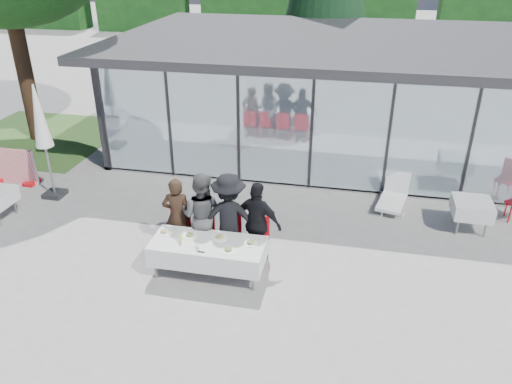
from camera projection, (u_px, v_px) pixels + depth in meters
ground at (237, 268)px, 10.31m from camera, size 90.00×90.00×0.00m
pavilion at (356, 76)px, 16.09m from camera, size 14.80×8.80×3.44m
treeline at (306, 3)px, 34.12m from camera, size 62.50×2.00×4.40m
dining_table at (208, 251)px, 9.90m from camera, size 2.26×0.96×0.75m
diner_a at (177, 216)px, 10.52m from camera, size 0.72×0.72×1.73m
diner_chair_a at (179, 228)px, 10.72m from camera, size 0.44×0.44×0.97m
diner_b at (202, 215)px, 10.38m from camera, size 0.99×0.99×1.90m
diner_chair_b at (204, 230)px, 10.62m from camera, size 0.44×0.44×0.97m
diner_c at (229, 217)px, 10.27m from camera, size 1.42×1.42×1.93m
diner_chair_c at (230, 233)px, 10.51m from camera, size 0.44×0.44×0.97m
diner_d at (258, 223)px, 10.18m from camera, size 1.29×1.29×1.80m
diner_chair_d at (258, 237)px, 10.40m from camera, size 0.44×0.44×0.97m
plate_a at (164, 232)px, 10.12m from camera, size 0.29×0.29×0.07m
plate_b at (190, 235)px, 10.00m from camera, size 0.29×0.29×0.07m
plate_c at (220, 237)px, 9.93m from camera, size 0.29×0.29×0.07m
plate_d at (251, 243)px, 9.75m from camera, size 0.29×0.29×0.07m
plate_extra at (228, 250)px, 9.53m from camera, size 0.29×0.29×0.07m
juice_bottle at (180, 239)px, 9.76m from camera, size 0.06×0.06×0.17m
drinking_glasses at (198, 247)px, 9.57m from camera, size 0.07×0.07×0.10m
folded_eyeglasses at (201, 252)px, 9.49m from camera, size 0.14×0.03×0.01m
spare_table_right at (472, 208)px, 11.47m from camera, size 0.86×0.86×0.74m
market_umbrella at (41, 124)px, 12.32m from camera, size 0.50×0.50×3.00m
lounger at (394, 195)px, 12.70m from camera, size 0.87×1.43×0.72m
grass_patch at (38, 137)px, 17.11m from camera, size 5.00×5.00×0.02m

